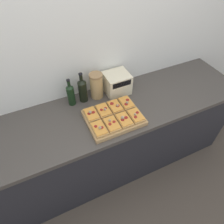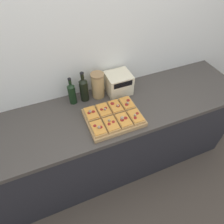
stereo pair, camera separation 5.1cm
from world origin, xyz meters
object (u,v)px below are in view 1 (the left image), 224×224
at_px(toaster_oven, 117,83).
at_px(grain_jar_tall, 96,86).
at_px(wine_bottle, 83,90).
at_px(olive_oil_bottle, 71,94).
at_px(cutting_board, 114,118).

bearing_deg(toaster_oven, grain_jar_tall, 175.67).
bearing_deg(grain_jar_tall, wine_bottle, 180.00).
xyz_separation_m(wine_bottle, grain_jar_tall, (0.13, -0.00, 0.00)).
bearing_deg(olive_oil_bottle, wine_bottle, 0.00).
height_order(cutting_board, grain_jar_tall, grain_jar_tall).
bearing_deg(cutting_board, grain_jar_tall, 92.53).
relative_size(wine_bottle, grain_jar_tall, 1.20).
relative_size(olive_oil_bottle, wine_bottle, 0.91).
xyz_separation_m(olive_oil_bottle, wine_bottle, (0.11, 0.00, 0.01)).
distance_m(olive_oil_bottle, grain_jar_tall, 0.24).
relative_size(grain_jar_tall, toaster_oven, 0.99).
bearing_deg(toaster_oven, cutting_board, -120.04).
height_order(cutting_board, olive_oil_bottle, olive_oil_bottle).
xyz_separation_m(wine_bottle, toaster_oven, (0.33, -0.01, -0.02)).
bearing_deg(toaster_oven, olive_oil_bottle, 178.05).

